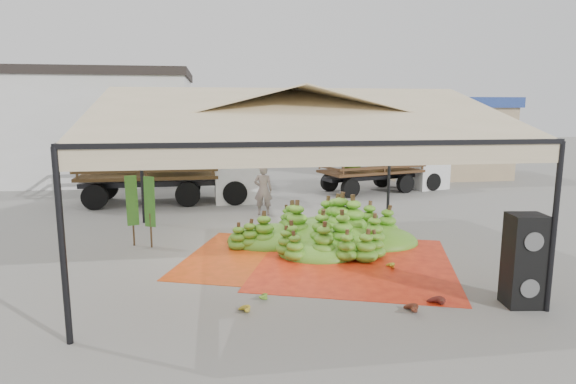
{
  "coord_description": "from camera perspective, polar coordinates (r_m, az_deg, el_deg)",
  "views": [
    {
      "loc": [
        -1.73,
        -11.26,
        3.52
      ],
      "look_at": [
        0.2,
        1.5,
        1.3
      ],
      "focal_mm": 30.0,
      "sensor_mm": 36.0,
      "label": 1
    }
  ],
  "objects": [
    {
      "name": "ground",
      "position": [
        11.93,
        0.13,
        -7.41
      ],
      "size": [
        90.0,
        90.0,
        0.0
      ],
      "primitive_type": "plane",
      "color": "slate",
      "rests_on": "ground"
    },
    {
      "name": "canopy_tent",
      "position": [
        11.4,
        0.14,
        8.65
      ],
      "size": [
        8.1,
        8.1,
        4.0
      ],
      "color": "black",
      "rests_on": "ground"
    },
    {
      "name": "building_white",
      "position": [
        26.59,
        -26.94,
        6.98
      ],
      "size": [
        14.3,
        6.3,
        5.4
      ],
      "color": "silver",
      "rests_on": "ground"
    },
    {
      "name": "building_tan",
      "position": [
        26.99,
        17.28,
        6.26
      ],
      "size": [
        6.3,
        5.3,
        4.1
      ],
      "color": "tan",
      "rests_on": "ground"
    },
    {
      "name": "tarp_left",
      "position": [
        11.65,
        -1.42,
        -7.8
      ],
      "size": [
        5.3,
        5.18,
        0.01
      ],
      "primitive_type": "cube",
      "rotation": [
        0.0,
        0.0,
        -0.33
      ],
      "color": "#E14815",
      "rests_on": "ground"
    },
    {
      "name": "tarp_right",
      "position": [
        11.42,
        7.97,
        -8.26
      ],
      "size": [
        5.6,
        5.73,
        0.01
      ],
      "primitive_type": "cube",
      "rotation": [
        0.0,
        0.0,
        -0.33
      ],
      "color": "red",
      "rests_on": "ground"
    },
    {
      "name": "banana_heap",
      "position": [
        12.91,
        4.6,
        -3.49
      ],
      "size": [
        5.5,
        4.6,
        1.14
      ],
      "primitive_type": "ellipsoid",
      "rotation": [
        0.0,
        0.0,
        0.05
      ],
      "color": "#347518",
      "rests_on": "ground"
    },
    {
      "name": "hand_yellow_a",
      "position": [
        11.13,
        11.73,
        -8.4
      ],
      "size": [
        0.4,
        0.33,
        0.18
      ],
      "primitive_type": "ellipsoid",
      "rotation": [
        0.0,
        0.0,
        -0.01
      ],
      "color": "gold",
      "rests_on": "ground"
    },
    {
      "name": "hand_yellow_b",
      "position": [
        8.68,
        -5.59,
        -13.56
      ],
      "size": [
        0.5,
        0.46,
        0.19
      ],
      "primitive_type": "ellipsoid",
      "rotation": [
        0.0,
        0.0,
        0.34
      ],
      "color": "gold",
      "rests_on": "ground"
    },
    {
      "name": "hand_red_a",
      "position": [
        8.91,
        13.91,
        -13.04
      ],
      "size": [
        0.5,
        0.41,
        0.22
      ],
      "primitive_type": "ellipsoid",
      "rotation": [
        0.0,
        0.0,
        -0.01
      ],
      "color": "#602E16",
      "rests_on": "ground"
    },
    {
      "name": "hand_red_b",
      "position": [
        9.31,
        16.95,
        -12.17
      ],
      "size": [
        0.61,
        0.56,
        0.22
      ],
      "primitive_type": "ellipsoid",
      "rotation": [
        0.0,
        0.0,
        0.4
      ],
      "color": "#5E1815",
      "rests_on": "ground"
    },
    {
      "name": "hand_green",
      "position": [
        9.24,
        -3.39,
        -12.08
      ],
      "size": [
        0.44,
        0.39,
        0.17
      ],
      "primitive_type": "ellipsoid",
      "rotation": [
        0.0,
        0.0,
        -0.25
      ],
      "color": "#477B19",
      "rests_on": "ground"
    },
    {
      "name": "hanging_bunches",
      "position": [
        11.77,
        -4.07,
        5.35
      ],
      "size": [
        3.24,
        0.24,
        0.2
      ],
      "color": "#3A6F17",
      "rests_on": "ground"
    },
    {
      "name": "speaker_stack",
      "position": [
        9.69,
        26.18,
        -7.29
      ],
      "size": [
        0.68,
        0.61,
        1.7
      ],
      "rotation": [
        0.0,
        0.0,
        -0.13
      ],
      "color": "black",
      "rests_on": "ground"
    },
    {
      "name": "banana_leaves",
      "position": [
        12.84,
        -17.19,
        -6.6
      ],
      "size": [
        0.96,
        1.36,
        3.7
      ],
      "primitive_type": null,
      "color": "#2E6D1D",
      "rests_on": "ground"
    },
    {
      "name": "vendor",
      "position": [
        16.15,
        -2.96,
        0.24
      ],
      "size": [
        0.68,
        0.51,
        1.7
      ],
      "primitive_type": "imported",
      "rotation": [
        0.0,
        0.0,
        2.96
      ],
      "color": "gray",
      "rests_on": "ground"
    },
    {
      "name": "truck_left",
      "position": [
        18.86,
        -12.65,
        3.18
      ],
      "size": [
        6.83,
        2.5,
        2.33
      ],
      "rotation": [
        0.0,
        0.0,
        0.02
      ],
      "color": "#463317",
      "rests_on": "ground"
    },
    {
      "name": "truck_right",
      "position": [
        21.54,
        11.92,
        3.42
      ],
      "size": [
        6.06,
        3.45,
        1.97
      ],
      "rotation": [
        0.0,
        0.0,
        0.28
      ],
      "color": "#4C2F19",
      "rests_on": "ground"
    }
  ]
}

